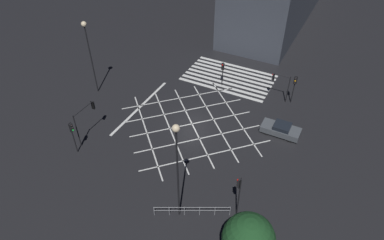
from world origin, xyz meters
The scene contains 13 objects.
ground_plane centered at (0.00, 0.00, 0.00)m, with size 200.00×200.00×0.00m, color black.
road_markings centered at (0.34, -7.10, 0.00)m, with size 17.18×22.66×0.01m.
traffic_light_nw_main centered at (-8.65, 8.86, 3.23)m, with size 0.39×0.36×4.54m.
traffic_light_ne_cross centered at (8.54, 6.74, 2.97)m, with size 0.36×3.05×4.00m.
traffic_light_sw_main centered at (-6.97, -8.75, 2.59)m, with size 2.18×0.36×3.55m.
traffic_light_ne_main centered at (8.20, 9.16, 2.72)m, with size 0.39×0.36×3.80m.
traffic_light_median_south centered at (0.11, -8.51, 2.34)m, with size 0.36×0.39×3.28m.
traffic_light_sw_cross centered at (-8.70, -8.88, 2.62)m, with size 0.36×0.39×3.66m.
street_lamp_east centered at (13.36, -0.27, 6.90)m, with size 0.61×0.61×9.16m.
street_lamp_west centered at (-4.43, 10.98, 7.12)m, with size 0.56×0.56×9.88m.
street_tree_near centered at (-10.86, 12.95, 3.90)m, with size 3.61×3.61×5.71m.
waiting_car centered at (-9.13, -2.86, 0.61)m, with size 4.11×1.81×1.28m.
pedestrian_railing centered at (-5.41, 10.55, 0.66)m, with size 5.67×2.93×1.05m.
Camera 1 is at (-13.19, 25.74, 24.47)m, focal length 32.00 mm.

